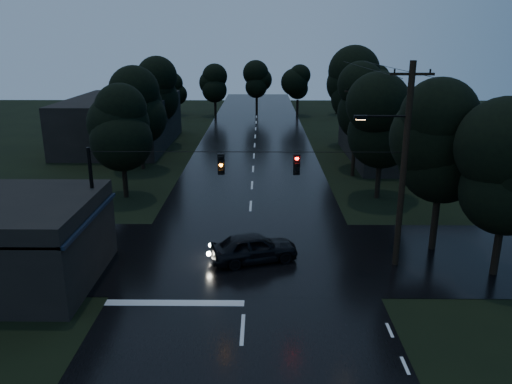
{
  "coord_description": "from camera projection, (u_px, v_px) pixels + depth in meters",
  "views": [
    {
      "loc": [
        0.72,
        -12.07,
        10.97
      ],
      "look_at": [
        0.44,
        13.5,
        3.04
      ],
      "focal_mm": 35.0,
      "sensor_mm": 36.0,
      "label": 1
    }
  ],
  "objects": [
    {
      "name": "tree_right_a",
      "position": [
        383.0,
        120.0,
        34.03
      ],
      "size": [
        4.2,
        4.2,
        8.85
      ],
      "color": "black",
      "rests_on": "ground"
    },
    {
      "name": "main_road",
      "position": [
        253.0,
        169.0,
        43.43
      ],
      "size": [
        12.0,
        120.0,
        0.02
      ],
      "primitive_type": "cube",
      "color": "black",
      "rests_on": "ground"
    },
    {
      "name": "tree_left_c",
      "position": [
        156.0,
        88.0,
        51.31
      ],
      "size": [
        4.48,
        4.48,
        9.44
      ],
      "color": "black",
      "rests_on": "ground"
    },
    {
      "name": "utility_pole_main",
      "position": [
        402.0,
        163.0,
        23.65
      ],
      "size": [
        3.5,
        0.3,
        10.0
      ],
      "color": "black",
      "rests_on": "ground"
    },
    {
      "name": "cross_street",
      "position": [
        247.0,
        255.0,
        26.24
      ],
      "size": [
        60.0,
        9.0,
        0.02
      ],
      "primitive_type": "cube",
      "color": "black",
      "rests_on": "ground"
    },
    {
      "name": "building_far_right",
      "position": [
        404.0,
        136.0,
        46.46
      ],
      "size": [
        10.0,
        14.0,
        4.4
      ],
      "primitive_type": "cube",
      "color": "black",
      "rests_on": "ground"
    },
    {
      "name": "tree_left_b",
      "position": [
        139.0,
        104.0,
        41.87
      ],
      "size": [
        4.2,
        4.2,
        8.85
      ],
      "color": "black",
      "rests_on": "ground"
    },
    {
      "name": "tree_corner_near",
      "position": [
        444.0,
        140.0,
        25.32
      ],
      "size": [
        4.48,
        4.48,
        9.44
      ],
      "color": "black",
      "rests_on": "ground"
    },
    {
      "name": "utility_pole_far",
      "position": [
        355.0,
        129.0,
        40.29
      ],
      "size": [
        2.0,
        0.3,
        7.5
      ],
      "color": "black",
      "rests_on": "ground"
    },
    {
      "name": "building_far_left",
      "position": [
        122.0,
        122.0,
        52.39
      ],
      "size": [
        10.0,
        16.0,
        5.0
      ],
      "primitive_type": "cube",
      "color": "black",
      "rests_on": "ground"
    },
    {
      "name": "car",
      "position": [
        254.0,
        247.0,
        25.36
      ],
      "size": [
        4.77,
        3.02,
        1.51
      ],
      "primitive_type": "imported",
      "rotation": [
        0.0,
        0.0,
        1.87
      ],
      "color": "black",
      "rests_on": "ground"
    },
    {
      "name": "tree_left_a",
      "position": [
        121.0,
        124.0,
        34.33
      ],
      "size": [
        3.92,
        3.92,
        8.26
      ],
      "color": "black",
      "rests_on": "ground"
    },
    {
      "name": "span_signals",
      "position": [
        258.0,
        163.0,
        23.72
      ],
      "size": [
        15.0,
        0.37,
        1.12
      ],
      "color": "black",
      "rests_on": "ground"
    },
    {
      "name": "tree_right_c",
      "position": [
        354.0,
        85.0,
        50.99
      ],
      "size": [
        4.76,
        4.76,
        10.03
      ],
      "color": "black",
      "rests_on": "ground"
    },
    {
      "name": "tree_corner_far",
      "position": [
        509.0,
        169.0,
        22.65
      ],
      "size": [
        3.92,
        3.92,
        8.26
      ],
      "color": "black",
      "rests_on": "ground"
    },
    {
      "name": "tree_right_b",
      "position": [
        368.0,
        100.0,
        41.56
      ],
      "size": [
        4.48,
        4.48,
        9.44
      ],
      "color": "black",
      "rests_on": "ground"
    },
    {
      "name": "anchor_pole_left",
      "position": [
        94.0,
        207.0,
        24.48
      ],
      "size": [
        0.18,
        0.18,
        6.0
      ],
      "primitive_type": "cylinder",
      "color": "black",
      "rests_on": "ground"
    }
  ]
}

